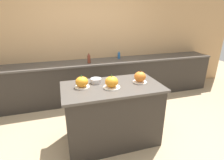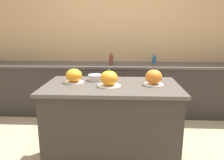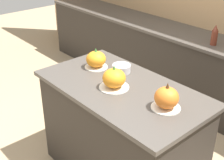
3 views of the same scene
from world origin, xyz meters
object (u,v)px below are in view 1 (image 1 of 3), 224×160
Objects in this scene: bottle_tall at (89,58)px; bottle_short at (119,55)px; pumpkin_cake_right at (140,77)px; pumpkin_cake_center at (112,82)px; mixing_bowl at (96,81)px; pumpkin_cake_left at (82,82)px.

bottle_short is (0.76, 0.22, -0.02)m from bottle_tall.
pumpkin_cake_right is 1.19× the size of bottle_short.
bottle_tall is 0.79m from bottle_short.
pumpkin_cake_center and pumpkin_cake_right have the same top height.
mixing_bowl is (-0.11, -1.26, -0.04)m from bottle_tall.
pumpkin_cake_center is at bearing -18.61° from pumpkin_cake_left.
pumpkin_cake_center is 0.47m from pumpkin_cake_right.
pumpkin_cake_center is at bearing -54.21° from mixing_bowl.
bottle_short is at bearing 16.05° from bottle_tall.
pumpkin_cake_left reaches higher than bottle_short.
pumpkin_cake_center is at bearing -170.87° from pumpkin_cake_right.
bottle_tall is (0.34, 1.36, 0.00)m from pumpkin_cake_left.
bottle_short is (0.23, 1.64, -0.03)m from pumpkin_cake_right.
pumpkin_cake_center reaches higher than pumpkin_cake_left.
pumpkin_cake_left is 1.92m from bottle_short.
mixing_bowl is (0.22, 0.11, -0.04)m from pumpkin_cake_left.
mixing_bowl is (-0.64, 0.16, -0.05)m from pumpkin_cake_right.
pumpkin_cake_center is 1.50m from bottle_tall.
pumpkin_cake_center is (0.39, -0.13, 0.00)m from pumpkin_cake_left.
mixing_bowl is at bearing -95.19° from bottle_tall.
bottle_tall is 1.28× the size of bottle_short.
pumpkin_cake_left is at bearing 176.18° from pumpkin_cake_right.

